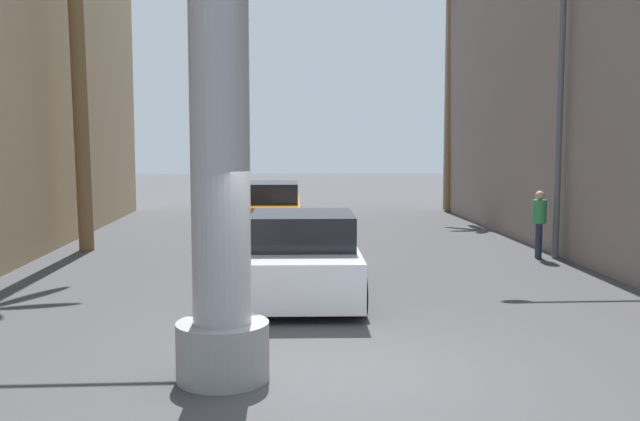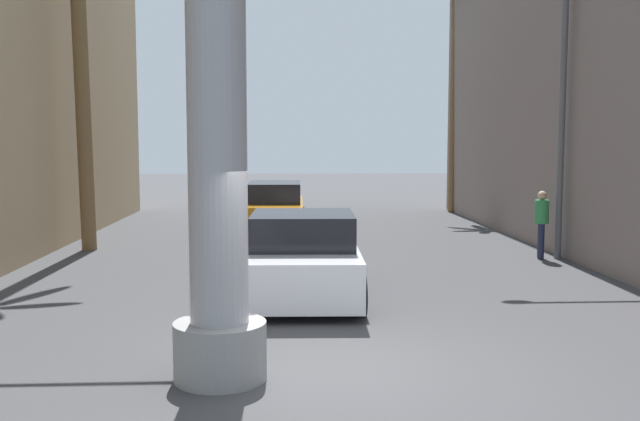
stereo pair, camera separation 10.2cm
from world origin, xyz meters
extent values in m
plane|color=#424244|center=(0.00, 10.00, 0.00)|extent=(89.89, 89.89, 0.00)
cylinder|color=#9E9EA3|center=(-1.39, -0.23, 3.96)|extent=(0.69, 0.69, 7.92)
cylinder|color=gray|center=(-1.39, -0.23, 0.35)|extent=(1.11, 1.11, 0.70)
cylinder|color=#59595E|center=(6.03, 8.26, 3.54)|extent=(0.16, 0.16, 7.08)
sphere|color=green|center=(-1.69, 3.39, 5.03)|extent=(0.14, 0.14, 0.14)
cylinder|color=black|center=(-1.15, 6.16, 0.32)|extent=(0.24, 0.65, 0.64)
cylinder|color=black|center=(0.72, 6.10, 0.32)|extent=(0.24, 0.65, 0.64)
cylinder|color=black|center=(-1.26, 2.88, 0.32)|extent=(0.24, 0.65, 0.64)
cylinder|color=black|center=(0.61, 2.82, 0.32)|extent=(0.24, 0.65, 0.64)
cube|color=silver|center=(-0.27, 4.49, 0.56)|extent=(2.12, 4.75, 0.80)
cube|color=black|center=(-0.28, 4.14, 1.26)|extent=(1.88, 2.03, 0.60)
cylinder|color=black|center=(-1.71, 15.54, 0.32)|extent=(0.23, 0.64, 0.64)
cylinder|color=black|center=(-0.05, 15.50, 0.32)|extent=(0.23, 0.64, 0.64)
cylinder|color=black|center=(-1.78, 12.29, 0.32)|extent=(0.23, 0.64, 0.64)
cylinder|color=black|center=(-0.11, 12.26, 0.32)|extent=(0.23, 0.64, 0.64)
cube|color=#BF7214|center=(-0.91, 13.90, 0.56)|extent=(1.85, 4.67, 0.80)
cube|color=black|center=(-0.91, 13.90, 1.26)|extent=(1.67, 2.58, 0.60)
cylinder|color=brown|center=(6.25, 20.11, 4.74)|extent=(0.48, 0.91, 9.48)
cylinder|color=brown|center=(-5.77, 10.11, 4.70)|extent=(0.44, 0.63, 9.42)
cylinder|color=#1E233F|center=(5.58, 8.14, 0.43)|extent=(0.14, 0.14, 0.87)
cylinder|color=#1E233F|center=(5.63, 8.34, 0.43)|extent=(0.14, 0.14, 0.87)
cylinder|color=#338C4C|center=(5.61, 8.24, 1.15)|extent=(0.41, 0.41, 0.57)
sphere|color=tan|center=(5.61, 8.24, 1.54)|extent=(0.22, 0.22, 0.22)
camera|label=1|loc=(-0.72, -8.58, 2.84)|focal=40.00mm
camera|label=2|loc=(-0.62, -8.58, 2.84)|focal=40.00mm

